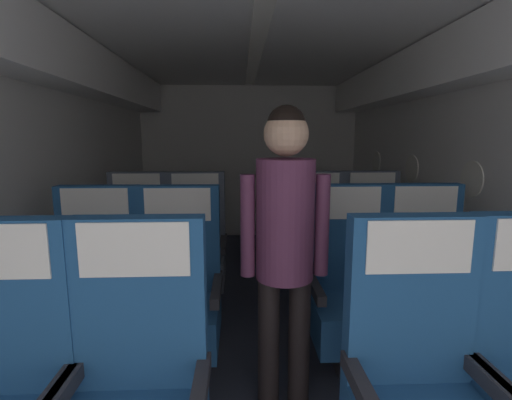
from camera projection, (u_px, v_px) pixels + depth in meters
ground at (260, 332)px, 2.78m from camera, size 3.32×6.03×0.02m
fuselage_shell at (258, 118)px, 2.77m from camera, size 3.20×5.68×2.21m
seat_a_right_window at (422, 400)px, 1.35m from camera, size 0.52×0.52×1.14m
seat_b_left_window at (95, 298)px, 2.21m from camera, size 0.52×0.52×1.14m
seat_b_left_aisle at (178, 298)px, 2.22m from camera, size 0.52×0.52×1.14m
seat_b_right_aisle at (427, 292)px, 2.30m from camera, size 0.52×0.52×1.14m
seat_b_right_window at (350, 294)px, 2.28m from camera, size 0.52×0.52×1.14m
seat_c_left_window at (137, 251)px, 3.13m from camera, size 0.52×0.52×1.14m
seat_c_left_aisle at (196, 251)px, 3.13m from camera, size 0.52×0.52×1.14m
seat_c_right_aisle at (373, 248)px, 3.22m from camera, size 0.52×0.52×1.14m
seat_c_right_window at (317, 249)px, 3.18m from camera, size 0.52×0.52×1.14m
flight_attendant at (285, 234)px, 1.80m from camera, size 0.43×0.28×1.57m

